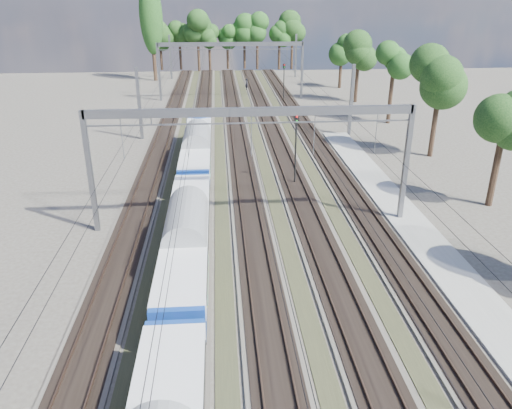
{
  "coord_description": "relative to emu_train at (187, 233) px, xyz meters",
  "views": [
    {
      "loc": [
        -2.28,
        -4.22,
        16.4
      ],
      "look_at": [
        0.13,
        27.4,
        2.8
      ],
      "focal_mm": 35.0,
      "sensor_mm": 36.0,
      "label": 1
    }
  ],
  "objects": [
    {
      "name": "platform",
      "position": [
        16.5,
        -4.14,
        -2.22
      ],
      "size": [
        3.0,
        70.0,
        0.3
      ],
      "primitive_type": "cube",
      "color": "gray",
      "rests_on": "ground"
    },
    {
      "name": "track_bed",
      "position": [
        4.5,
        20.86,
        -2.27
      ],
      "size": [
        21.0,
        130.0,
        0.34
      ],
      "color": "#47423A",
      "rests_on": "ground"
    },
    {
      "name": "tree_belt",
      "position": [
        10.35,
        70.01,
        5.77
      ],
      "size": [
        40.57,
        98.56,
        12.3
      ],
      "color": "black",
      "rests_on": "ground"
    },
    {
      "name": "signal_near",
      "position": [
        9.06,
        14.38,
        1.72
      ],
      "size": [
        0.44,
        0.4,
        6.48
      ],
      "rotation": [
        0.0,
        0.0,
        0.18
      ],
      "color": "black",
      "rests_on": "ground"
    },
    {
      "name": "worker",
      "position": [
        7.48,
        62.32,
        -1.37
      ],
      "size": [
        0.54,
        0.77,
        2.01
      ],
      "primitive_type": "imported",
      "rotation": [
        0.0,
        0.0,
        1.49
      ],
      "color": "black",
      "rests_on": "ground"
    },
    {
      "name": "catenary",
      "position": [
        4.83,
        28.55,
        4.03
      ],
      "size": [
        25.65,
        130.0,
        9.0
      ],
      "color": "slate",
      "rests_on": "ground"
    },
    {
      "name": "poplar",
      "position": [
        -10.0,
        73.86,
        9.51
      ],
      "size": [
        4.4,
        4.4,
        19.04
      ],
      "color": "black",
      "rests_on": "ground"
    },
    {
      "name": "signal_far",
      "position": [
        12.85,
        52.23,
        1.31
      ],
      "size": [
        0.41,
        0.38,
        5.83
      ],
      "rotation": [
        0.0,
        0.0,
        0.31
      ],
      "color": "black",
      "rests_on": "ground"
    },
    {
      "name": "emu_train",
      "position": [
        0.0,
        0.0,
        0.0
      ],
      "size": [
        2.76,
        58.43,
        4.03
      ],
      "color": "black",
      "rests_on": "ground"
    }
  ]
}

